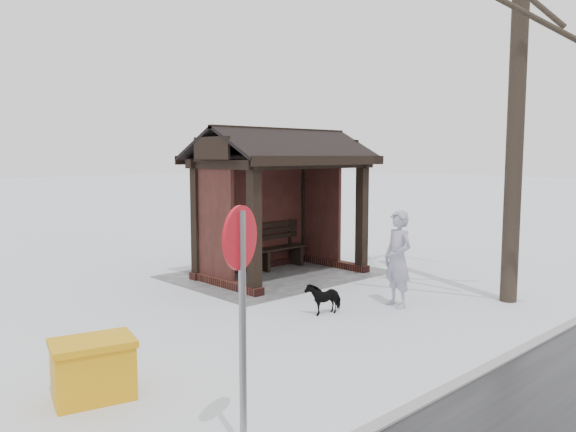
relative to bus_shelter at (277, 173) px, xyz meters
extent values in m
plane|color=silver|center=(0.00, 0.16, -2.17)|extent=(120.00, 120.00, 0.00)
cube|color=gray|center=(0.00, 5.66, -2.16)|extent=(120.00, 0.15, 0.06)
cube|color=gray|center=(0.00, -0.04, -2.16)|extent=(4.20, 3.20, 0.02)
cube|color=#371714|center=(0.00, -0.74, -2.09)|extent=(3.30, 0.22, 0.16)
cube|color=#371714|center=(-1.50, 0.16, -2.09)|extent=(0.22, 2.10, 0.16)
cube|color=#371714|center=(1.50, 0.16, -2.09)|extent=(0.22, 2.10, 0.16)
cube|color=black|center=(-1.50, 1.06, -1.02)|extent=(0.20, 0.20, 2.30)
cube|color=black|center=(1.50, 1.06, -1.02)|extent=(0.20, 0.20, 2.30)
cube|color=black|center=(-1.50, -0.74, -1.02)|extent=(0.20, 0.20, 2.30)
cube|color=black|center=(1.50, -0.74, -1.02)|extent=(0.20, 0.20, 2.30)
cube|color=black|center=(0.00, -0.74, -0.94)|extent=(2.80, 0.08, 2.14)
cube|color=black|center=(-1.50, -0.16, -0.94)|extent=(0.08, 1.17, 2.14)
cube|color=black|center=(1.50, -0.16, -0.94)|extent=(0.08, 1.17, 2.14)
cube|color=black|center=(0.00, 1.06, 0.19)|extent=(3.40, 0.20, 0.18)
cube|color=black|center=(0.00, -0.74, 0.19)|extent=(3.40, 0.20, 0.18)
cylinder|color=black|center=(-1.50, 4.36, 2.11)|extent=(0.29, 0.29, 8.55)
imported|color=#9F97B1|center=(0.21, 3.25, -1.35)|extent=(0.53, 0.67, 1.62)
imported|color=black|center=(1.40, 2.68, -1.91)|extent=(0.63, 0.35, 0.51)
cube|color=orange|center=(5.48, 3.25, -1.88)|extent=(0.89, 0.70, 0.57)
cube|color=orange|center=(5.48, 3.25, -1.56)|extent=(0.94, 0.75, 0.07)
cylinder|color=gray|center=(4.99, 5.12, -1.13)|extent=(0.06, 0.06, 2.07)
cylinder|color=red|center=(4.99, 5.10, -0.32)|extent=(0.51, 0.24, 0.54)
cylinder|color=white|center=(4.99, 5.08, -0.32)|extent=(0.39, 0.19, 0.41)
camera|label=1|loc=(7.83, 8.73, 0.36)|focal=35.00mm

